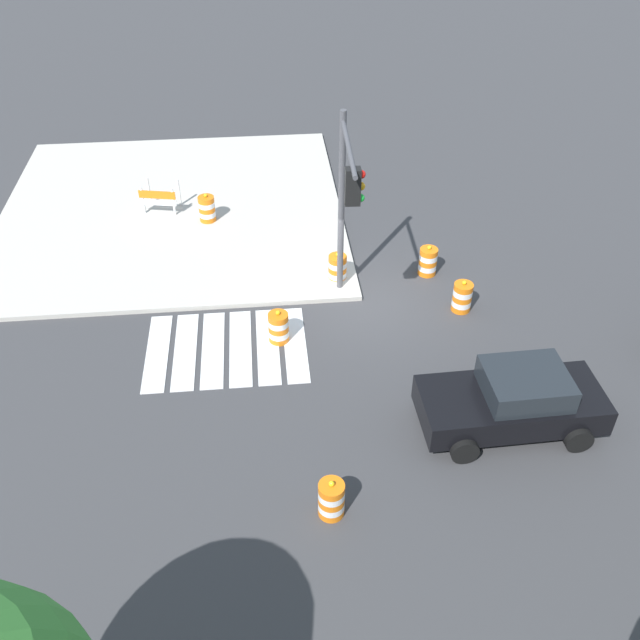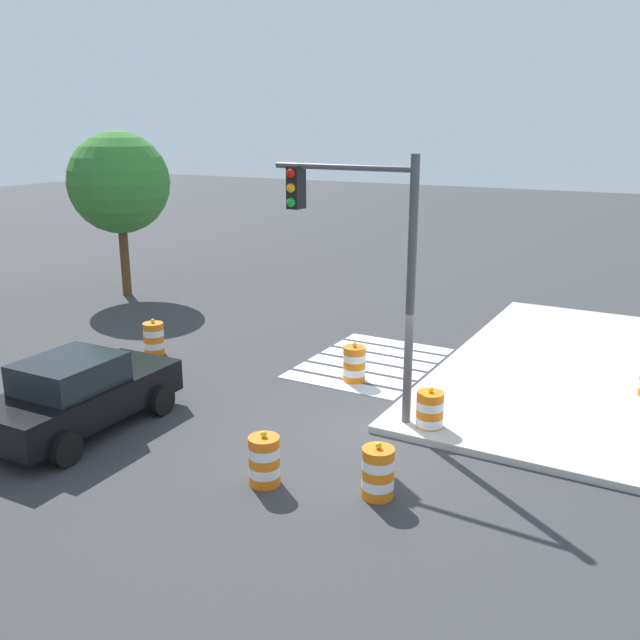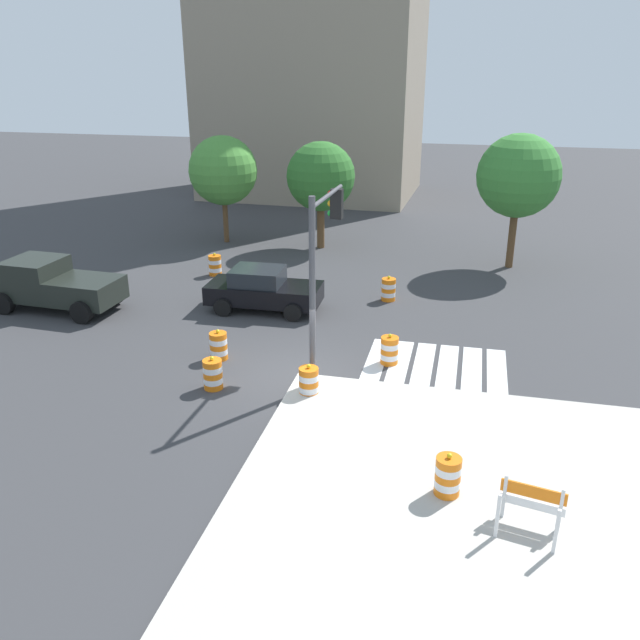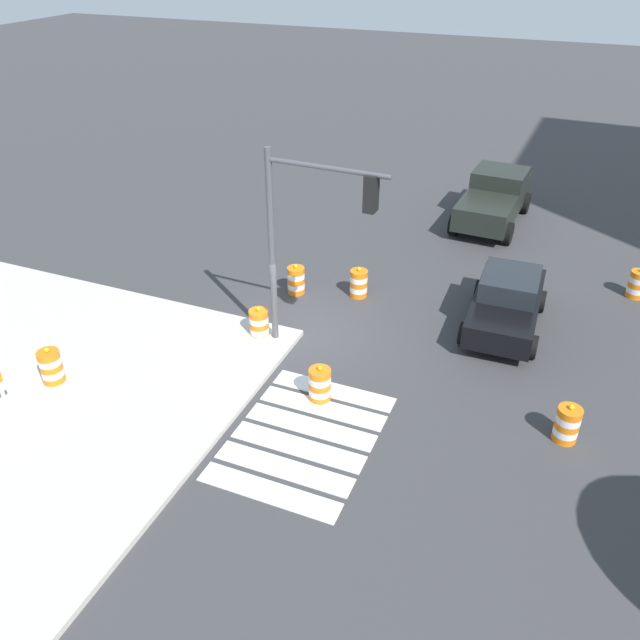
% 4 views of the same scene
% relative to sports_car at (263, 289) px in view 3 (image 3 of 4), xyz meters
% --- Properties ---
extents(ground_plane, '(120.00, 120.00, 0.00)m').
position_rel_sports_car_xyz_m(ground_plane, '(2.79, -5.30, -0.81)').
color(ground_plane, '#38383A').
extents(sidewalk_corner, '(12.00, 12.00, 0.15)m').
position_rel_sports_car_xyz_m(sidewalk_corner, '(8.79, -11.30, -0.74)').
color(sidewalk_corner, '#BCB7AD').
rests_on(sidewalk_corner, ground).
extents(crosswalk_stripes, '(4.35, 3.20, 0.02)m').
position_rel_sports_car_xyz_m(crosswalk_stripes, '(6.79, -3.50, -0.80)').
color(crosswalk_stripes, silver).
rests_on(crosswalk_stripes, ground).
extents(sports_car, '(4.35, 2.23, 1.63)m').
position_rel_sports_car_xyz_m(sports_car, '(0.00, 0.00, 0.00)').
color(sports_car, black).
rests_on(sports_car, ground).
extents(pickup_truck, '(5.25, 2.57, 1.92)m').
position_rel_sports_car_xyz_m(pickup_truck, '(-7.97, -1.71, 0.16)').
color(pickup_truck, black).
rests_on(pickup_truck, ground).
extents(traffic_barrel_near_corner, '(0.56, 0.56, 1.02)m').
position_rel_sports_car_xyz_m(traffic_barrel_near_corner, '(-3.39, 3.63, -0.36)').
color(traffic_barrel_near_corner, orange).
rests_on(traffic_barrel_near_corner, ground).
extents(traffic_barrel_crosswalk_end, '(0.56, 0.56, 1.02)m').
position_rel_sports_car_xyz_m(traffic_barrel_crosswalk_end, '(-0.02, -4.61, -0.36)').
color(traffic_barrel_crosswalk_end, orange).
rests_on(traffic_barrel_crosswalk_end, ground).
extents(traffic_barrel_median_near, '(0.56, 0.56, 1.02)m').
position_rel_sports_car_xyz_m(traffic_barrel_median_near, '(3.40, -6.42, -0.36)').
color(traffic_barrel_median_near, orange).
rests_on(traffic_barrel_median_near, ground).
extents(traffic_barrel_median_far, '(0.56, 0.56, 1.02)m').
position_rel_sports_car_xyz_m(traffic_barrel_median_far, '(5.35, -3.72, -0.36)').
color(traffic_barrel_median_far, orange).
rests_on(traffic_barrel_median_far, ground).
extents(traffic_barrel_far_curb, '(0.56, 0.56, 1.02)m').
position_rel_sports_car_xyz_m(traffic_barrel_far_curb, '(0.56, -6.54, -0.36)').
color(traffic_barrel_far_curb, orange).
rests_on(traffic_barrel_far_curb, ground).
extents(traffic_barrel_lane_center, '(0.56, 0.56, 1.02)m').
position_rel_sports_car_xyz_m(traffic_barrel_lane_center, '(4.54, 2.12, -0.36)').
color(traffic_barrel_lane_center, orange).
rests_on(traffic_barrel_lane_center, ground).
extents(traffic_barrel_on_sidewalk, '(0.56, 0.56, 1.02)m').
position_rel_sports_car_xyz_m(traffic_barrel_on_sidewalk, '(7.48, -10.30, -0.21)').
color(traffic_barrel_on_sidewalk, orange).
rests_on(traffic_barrel_on_sidewalk, sidewalk_corner).
extents(construction_barricade, '(1.37, 1.01, 1.00)m').
position_rel_sports_car_xyz_m(construction_barricade, '(9.15, -11.06, -0.09)').
color(construction_barricade, silver).
rests_on(construction_barricade, sidewalk_corner).
extents(traffic_light_pole, '(0.48, 3.29, 5.50)m').
position_rel_sports_car_xyz_m(traffic_light_pole, '(3.43, -4.77, 3.10)').
color(traffic_light_pole, '#4C4C51').
rests_on(traffic_light_pole, sidewalk_corner).
extents(street_tree_streetside_near, '(3.66, 3.66, 6.01)m').
position_rel_sports_car_xyz_m(street_tree_streetside_near, '(9.38, 7.87, 3.35)').
color(street_tree_streetside_near, brown).
rests_on(street_tree_streetside_near, ground).
extents(street_tree_streetside_mid, '(3.47, 3.47, 5.44)m').
position_rel_sports_car_xyz_m(street_tree_streetside_mid, '(-4.94, 9.15, 2.88)').
color(street_tree_streetside_mid, brown).
rests_on(street_tree_streetside_mid, ground).
extents(street_tree_streetside_far, '(3.37, 3.37, 5.29)m').
position_rel_sports_car_xyz_m(street_tree_streetside_far, '(0.14, 9.18, 2.76)').
color(street_tree_streetside_far, brown).
rests_on(street_tree_streetside_far, ground).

